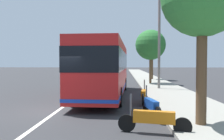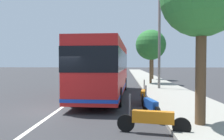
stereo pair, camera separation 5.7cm
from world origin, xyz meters
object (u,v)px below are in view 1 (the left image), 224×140
(car_side_street, at_px, (117,71))
(utility_pole, at_px, (159,42))
(car_behind_bus, at_px, (120,71))
(car_oncoming, at_px, (102,70))
(motorcycle_angled, at_px, (154,119))
(motorcycle_by_tree, at_px, (144,95))
(roadside_tree_mid_block, at_px, (150,45))
(motorcycle_mid_row, at_px, (151,106))
(roadside_tree_far_block, at_px, (152,45))
(coach_bus, at_px, (105,67))

(car_side_street, relative_size, utility_pole, 0.58)
(car_behind_bus, bearing_deg, car_oncoming, 66.45)
(motorcycle_angled, height_order, car_behind_bus, car_behind_bus)
(motorcycle_angled, distance_m, car_behind_bus, 40.34)
(motorcycle_by_tree, distance_m, roadside_tree_mid_block, 11.81)
(car_oncoming, bearing_deg, motorcycle_angled, 7.12)
(car_oncoming, relative_size, utility_pole, 0.59)
(utility_pole, bearing_deg, motorcycle_angled, 170.49)
(motorcycle_by_tree, bearing_deg, car_side_street, 12.91)
(motorcycle_mid_row, xyz_separation_m, car_behind_bus, (38.20, 1.94, 0.21))
(motorcycle_mid_row, xyz_separation_m, roadside_tree_far_block, (20.63, -2.59, 4.18))
(coach_bus, bearing_deg, roadside_tree_far_block, -16.07)
(roadside_tree_far_block, bearing_deg, car_behind_bus, 14.44)
(motorcycle_mid_row, relative_size, roadside_tree_far_block, 0.36)
(coach_bus, xyz_separation_m, motorcycle_mid_row, (-5.82, -2.35, -1.50))
(motorcycle_by_tree, xyz_separation_m, roadside_tree_mid_block, (11.11, -1.65, 3.64))
(motorcycle_angled, bearing_deg, utility_pole, -88.79)
(motorcycle_angled, height_order, roadside_tree_mid_block, roadside_tree_mid_block)
(roadside_tree_far_block, relative_size, utility_pole, 0.76)
(car_behind_bus, xyz_separation_m, car_side_street, (-5.53, 0.45, 0.03))
(coach_bus, xyz_separation_m, car_side_street, (26.85, 0.04, -1.25))
(roadside_tree_mid_block, bearing_deg, utility_pole, -178.17)
(coach_bus, relative_size, car_side_street, 2.48)
(motorcycle_by_tree, relative_size, utility_pole, 0.26)
(motorcycle_by_tree, relative_size, car_side_street, 0.45)
(motorcycle_angled, height_order, car_oncoming, car_oncoming)
(motorcycle_mid_row, height_order, roadside_tree_mid_block, roadside_tree_mid_block)
(car_behind_bus, relative_size, roadside_tree_mid_block, 0.73)
(roadside_tree_far_block, xyz_separation_m, utility_pole, (-10.97, 0.80, -0.71))
(motorcycle_angled, distance_m, motorcycle_by_tree, 5.43)
(coach_bus, distance_m, car_side_street, 26.88)
(car_behind_bus, bearing_deg, motorcycle_angled, 179.99)
(coach_bus, relative_size, car_behind_bus, 2.72)
(motorcycle_angled, bearing_deg, car_side_street, -75.64)
(motorcycle_mid_row, distance_m, car_behind_bus, 38.25)
(car_side_street, height_order, car_oncoming, car_side_street)
(coach_bus, bearing_deg, car_oncoming, 8.33)
(car_behind_bus, xyz_separation_m, roadside_tree_far_block, (-17.57, -4.52, 3.97))
(utility_pole, bearing_deg, motorcycle_by_tree, 164.12)
(motorcycle_by_tree, height_order, roadside_tree_mid_block, roadside_tree_mid_block)
(motorcycle_angled, height_order, utility_pole, utility_pole)
(car_oncoming, bearing_deg, motorcycle_by_tree, 8.52)
(motorcycle_by_tree, relative_size, roadside_tree_mid_block, 0.36)
(car_behind_bus, bearing_deg, roadside_tree_mid_block, -173.95)
(motorcycle_mid_row, height_order, motorcycle_by_tree, motorcycle_by_tree)
(car_side_street, relative_size, roadside_tree_mid_block, 0.80)
(coach_bus, relative_size, roadside_tree_mid_block, 1.99)
(car_side_street, height_order, roadside_tree_far_block, roadside_tree_far_block)
(motorcycle_angled, distance_m, car_oncoming, 42.21)
(car_side_street, xyz_separation_m, car_oncoming, (7.05, 3.51, -0.05))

